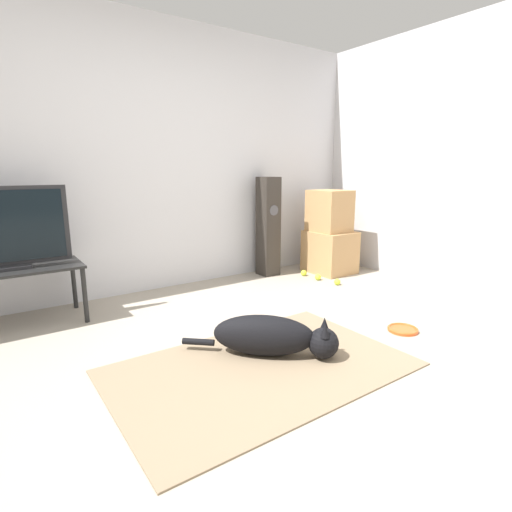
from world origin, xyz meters
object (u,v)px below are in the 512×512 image
(tennis_ball_loose_on_carpet, at_px, (337,282))
(frisbee, at_px, (403,329))
(dog, at_px, (273,336))
(tennis_ball_by_boxes, at_px, (318,277))
(tennis_ball_near_speaker, at_px, (304,273))
(cardboard_box_lower, at_px, (330,252))
(tv, at_px, (1,229))
(cardboard_box_upper, at_px, (329,211))
(floor_speaker, at_px, (268,227))
(tv_stand, at_px, (7,276))

(tennis_ball_loose_on_carpet, bearing_deg, frisbee, -113.53)
(dog, height_order, frisbee, dog)
(tennis_ball_by_boxes, bearing_deg, tennis_ball_near_speaker, 91.12)
(cardboard_box_lower, relative_size, tennis_ball_by_boxes, 7.73)
(tv, relative_size, tennis_ball_by_boxes, 13.73)
(cardboard_box_upper, bearing_deg, tennis_ball_near_speaker, 177.43)
(floor_speaker, height_order, tv, floor_speaker)
(tennis_ball_by_boxes, relative_size, tennis_ball_loose_on_carpet, 1.00)
(tv, height_order, tennis_ball_by_boxes, tv)
(tv_stand, bearing_deg, tv, 90.00)
(cardboard_box_lower, height_order, tv_stand, cardboard_box_lower)
(tv, bearing_deg, cardboard_box_lower, -3.18)
(tv_stand, relative_size, tv, 1.13)
(frisbee, xyz_separation_m, tennis_ball_loose_on_carpet, (0.49, 1.13, 0.02))
(frisbee, height_order, tv_stand, tv_stand)
(tv_stand, bearing_deg, tennis_ball_near_speaker, -2.84)
(dog, relative_size, tennis_ball_near_speaker, 11.80)
(tennis_ball_loose_on_carpet, bearing_deg, dog, -149.59)
(tennis_ball_near_speaker, xyz_separation_m, tennis_ball_loose_on_carpet, (0.04, -0.47, 0.00))
(tennis_ball_by_boxes, bearing_deg, dog, -142.48)
(tv, bearing_deg, tennis_ball_near_speaker, -2.90)
(tv_stand, height_order, tv, tv)
(frisbee, xyz_separation_m, floor_speaker, (0.16, 1.89, 0.53))
(tennis_ball_by_boxes, xyz_separation_m, tennis_ball_near_speaker, (-0.00, 0.22, 0.00))
(dog, xyz_separation_m, tennis_ball_loose_on_carpet, (1.53, 0.90, -0.10))
(cardboard_box_upper, xyz_separation_m, tv, (-3.16, 0.16, 0.04))
(frisbee, distance_m, floor_speaker, 1.97)
(floor_speaker, relative_size, tennis_ball_loose_on_carpet, 16.59)
(dog, distance_m, tennis_ball_loose_on_carpet, 1.78)
(cardboard_box_lower, height_order, cardboard_box_upper, cardboard_box_upper)
(tennis_ball_by_boxes, bearing_deg, cardboard_box_lower, 27.68)
(dog, bearing_deg, cardboard_box_lower, 35.77)
(tv, bearing_deg, tennis_ball_by_boxes, -7.41)
(floor_speaker, relative_size, tv, 1.21)
(tv_stand, height_order, tennis_ball_loose_on_carpet, tv_stand)
(cardboard_box_lower, bearing_deg, floor_speaker, 153.66)
(floor_speaker, bearing_deg, tennis_ball_loose_on_carpet, -66.74)
(cardboard_box_lower, distance_m, cardboard_box_upper, 0.47)
(cardboard_box_lower, xyz_separation_m, tennis_ball_loose_on_carpet, (-0.33, -0.44, -0.21))
(tv, bearing_deg, dog, -49.01)
(cardboard_box_lower, xyz_separation_m, tv_stand, (-3.17, 0.17, 0.16))
(floor_speaker, xyz_separation_m, tennis_ball_by_boxes, (0.29, -0.51, -0.51))
(floor_speaker, xyz_separation_m, tennis_ball_loose_on_carpet, (0.33, -0.76, -0.51))
(tennis_ball_by_boxes, distance_m, tennis_ball_loose_on_carpet, 0.25)
(tennis_ball_by_boxes, distance_m, tennis_ball_near_speaker, 0.22)
(dog, distance_m, floor_speaker, 2.09)
(tv_stand, bearing_deg, dog, -48.96)
(tv, xyz_separation_m, tennis_ball_near_speaker, (2.81, -0.14, -0.72))
(tennis_ball_by_boxes, height_order, tennis_ball_near_speaker, same)
(dog, xyz_separation_m, floor_speaker, (1.20, 1.66, 0.41))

